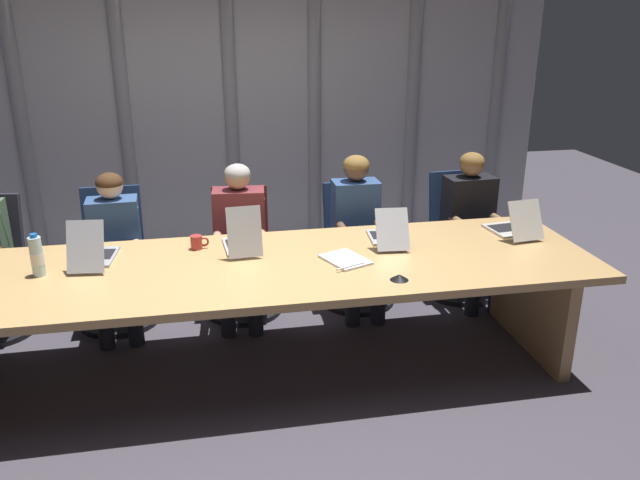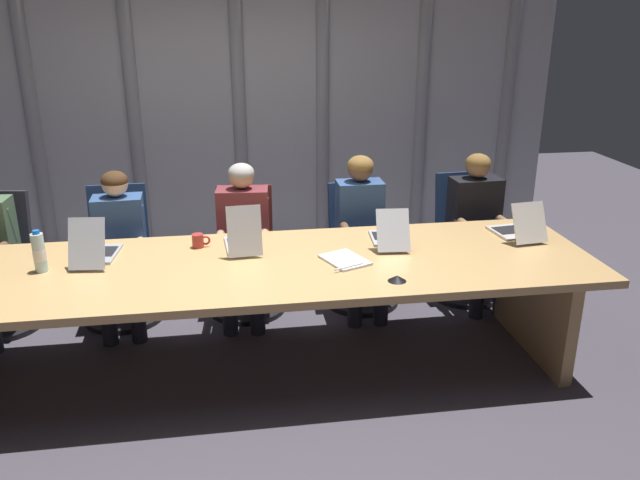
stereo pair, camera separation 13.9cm
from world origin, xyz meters
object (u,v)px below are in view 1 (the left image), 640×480
conference_mic_left_side (399,277)px  laptop_center (242,242)px  office_chair_right_mid (356,258)px  laptop_right_end (513,227)px  office_chair_right_end (460,249)px  spiral_notepad (346,260)px  office_chair_center (242,266)px  office_chair_left_mid (116,273)px  person_center (240,234)px  person_left_mid (115,245)px  laptop_left_mid (94,254)px  water_bottle_primary (37,257)px  person_right_end (473,219)px  laptop_right_mid (387,235)px  person_right_mid (358,225)px  coffee_mug_near (197,242)px

conference_mic_left_side → laptop_center: bearing=143.0°
office_chair_right_mid → laptop_right_end: bearing=45.8°
office_chair_right_end → spiral_notepad: bearing=-53.4°
laptop_center → office_chair_center: laptop_center is taller
office_chair_center → office_chair_left_mid: bearing=-85.6°
person_center → person_left_mid: bearing=-84.2°
laptop_left_mid → office_chair_center: laptop_left_mid is taller
person_center → water_bottle_primary: person_center is taller
person_right_end → office_chair_center: bearing=-98.1°
person_left_mid → spiral_notepad: bearing=57.8°
office_chair_left_mid → office_chair_right_end: size_ratio=1.01×
person_center → spiral_notepad: (0.61, -0.86, 0.09)m
office_chair_left_mid → laptop_right_mid: bearing=67.5°
person_right_mid → laptop_right_end: bearing=59.2°
spiral_notepad → office_chair_right_end: bearing=17.3°
laptop_center → office_chair_right_end: laptop_center is taller
laptop_right_end → office_chair_left_mid: laptop_right_end is taller
laptop_right_end → office_chair_right_mid: size_ratio=0.47×
laptop_right_end → water_bottle_primary: 3.11m
laptop_left_mid → water_bottle_primary: laptop_left_mid is taller
laptop_right_mid → office_chair_center: laptop_right_mid is taller
laptop_right_mid → person_center: bearing=64.0°
laptop_right_end → water_bottle_primary: size_ratio=1.69×
office_chair_left_mid → person_right_end: size_ratio=0.83×
office_chair_left_mid → person_right_end: bearing=85.5°
office_chair_right_mid → person_left_mid: (-1.82, -0.16, 0.30)m
laptop_right_mid → laptop_center: bearing=93.8°
water_bottle_primary → person_right_end: bearing=13.5°
office_chair_center → conference_mic_left_side: size_ratio=8.66×
water_bottle_primary → coffee_mug_near: (0.93, 0.27, -0.07)m
laptop_center → office_chair_center: (0.03, 0.71, -0.46)m
laptop_left_mid → office_chair_right_end: 2.90m
person_center → person_right_end: size_ratio=0.99×
office_chair_center → water_bottle_primary: water_bottle_primary is taller
laptop_left_mid → laptop_right_end: (2.81, 0.01, -0.01)m
laptop_center → spiral_notepad: bearing=-119.7°
laptop_right_end → water_bottle_primary: laptop_right_end is taller
laptop_right_end → office_chair_right_mid: 1.28m
laptop_left_mid → office_chair_right_mid: 2.07m
office_chair_center → spiral_notepad: size_ratio=2.61×
office_chair_right_mid → water_bottle_primary: bearing=-73.3°
office_chair_right_mid → coffee_mug_near: (-1.24, -0.62, 0.44)m
laptop_right_end → person_right_end: person_right_end is taller
office_chair_center → laptop_right_mid: bearing=56.7°
office_chair_right_end → person_left_mid: 2.73m
laptop_right_mid → laptop_right_end: (0.91, -0.01, 0.00)m
laptop_center → coffee_mug_near: bearing=68.8°
laptop_left_mid → laptop_right_mid: 1.90m
spiral_notepad → office_chair_center: bearing=97.4°
laptop_right_end → office_chair_right_mid: bearing=44.8°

